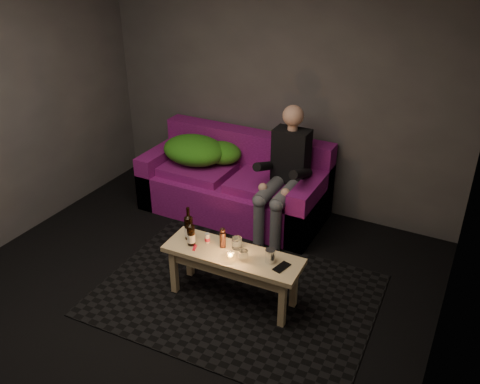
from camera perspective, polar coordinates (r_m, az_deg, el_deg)
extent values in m
plane|color=black|center=(4.29, -8.79, -13.71)|extent=(4.50, 4.50, 0.00)
plane|color=#434143|center=(5.39, 4.36, 11.42)|extent=(4.00, 0.00, 4.00)
plane|color=#434143|center=(2.94, 22.88, -5.93)|extent=(0.00, 4.50, 4.50)
cube|color=black|center=(4.45, -0.48, -11.45)|extent=(2.36, 1.75, 0.01)
cube|color=#630D50|center=(5.53, -0.74, -0.38)|extent=(1.96, 0.88, 0.41)
cube|color=#630D50|center=(5.61, 0.85, 4.84)|extent=(1.96, 0.22, 0.43)
cube|color=#630D50|center=(5.91, -8.31, 2.33)|extent=(0.20, 0.88, 0.61)
cube|color=#630D50|center=(5.17, 7.90, -1.57)|extent=(0.20, 0.88, 0.61)
cube|color=#630D50|center=(5.56, -4.73, 2.55)|extent=(0.73, 0.59, 0.10)
cube|color=#630D50|center=(5.21, 2.98, 0.76)|extent=(0.73, 0.59, 0.10)
ellipsoid|color=#2C7F17|center=(5.56, -5.16, 4.71)|extent=(0.70, 0.55, 0.29)
ellipsoid|color=#2C7F17|center=(5.54, -1.99, 4.43)|extent=(0.43, 0.35, 0.23)
ellipsoid|color=#2C7F17|center=(5.78, -6.33, 4.88)|extent=(0.31, 0.25, 0.16)
cube|color=black|center=(5.07, 5.77, 4.14)|extent=(0.35, 0.22, 0.54)
sphere|color=#DCA289|center=(4.92, 5.99, 8.52)|extent=(0.21, 0.21, 0.21)
cylinder|color=#555860|center=(4.97, 3.34, 0.19)|extent=(0.14, 0.49, 0.14)
cylinder|color=#555860|center=(4.91, 5.21, -0.25)|extent=(0.14, 0.49, 0.14)
cylinder|color=#555860|center=(4.91, 2.12, -3.72)|extent=(0.11, 0.11, 0.50)
cylinder|color=#555860|center=(4.85, 4.00, -4.22)|extent=(0.11, 0.11, 0.50)
cube|color=black|center=(4.99, 1.78, -6.19)|extent=(0.09, 0.22, 0.06)
cube|color=black|center=(4.93, 3.63, -6.71)|extent=(0.09, 0.22, 0.06)
cube|color=#E5B686|center=(4.14, -0.83, -7.09)|extent=(1.16, 0.41, 0.04)
cube|color=#E5B686|center=(4.19, -0.83, -7.91)|extent=(1.01, 0.32, 0.10)
cube|color=#E5B686|center=(4.39, -7.41, -8.85)|extent=(0.05, 0.05, 0.43)
cube|color=#E5B686|center=(4.57, -5.66, -7.10)|extent=(0.05, 0.05, 0.43)
cube|color=#E5B686|center=(4.04, 4.76, -12.49)|extent=(0.05, 0.05, 0.43)
cube|color=#E5B686|center=(4.23, 6.07, -10.39)|extent=(0.05, 0.05, 0.43)
cylinder|color=black|center=(4.28, -5.76, -4.06)|extent=(0.07, 0.07, 0.20)
cylinder|color=white|center=(4.30, -5.75, -4.40)|extent=(0.07, 0.07, 0.08)
cone|color=black|center=(4.22, -5.84, -2.72)|extent=(0.07, 0.07, 0.03)
cylinder|color=black|center=(4.20, -5.86, -2.35)|extent=(0.03, 0.03, 0.10)
cylinder|color=black|center=(4.20, -5.52, -4.83)|extent=(0.07, 0.07, 0.18)
cylinder|color=white|center=(4.22, -5.50, -5.15)|extent=(0.07, 0.07, 0.08)
cone|color=black|center=(4.15, -5.59, -3.61)|extent=(0.07, 0.07, 0.03)
cylinder|color=black|center=(4.13, -5.61, -3.27)|extent=(0.02, 0.02, 0.09)
cylinder|color=silver|center=(4.24, -3.69, -5.17)|extent=(0.05, 0.05, 0.09)
cylinder|color=black|center=(4.17, -1.96, -5.38)|extent=(0.06, 0.06, 0.14)
cylinder|color=white|center=(4.16, -0.35, -5.76)|extent=(0.10, 0.10, 0.10)
cylinder|color=white|center=(4.05, -1.08, -7.23)|extent=(0.07, 0.07, 0.05)
sphere|color=orange|center=(4.04, -1.08, -7.09)|extent=(0.02, 0.02, 0.02)
cylinder|color=white|center=(4.03, 0.40, -7.14)|extent=(0.09, 0.09, 0.09)
cylinder|color=silver|center=(4.01, 3.41, -7.15)|extent=(0.08, 0.08, 0.11)
cube|color=black|center=(3.98, 4.71, -8.40)|extent=(0.11, 0.16, 0.01)
cube|color=red|center=(4.20, -5.13, -6.25)|extent=(0.04, 0.08, 0.01)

